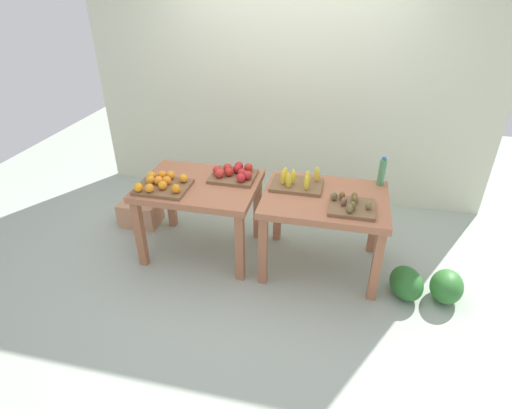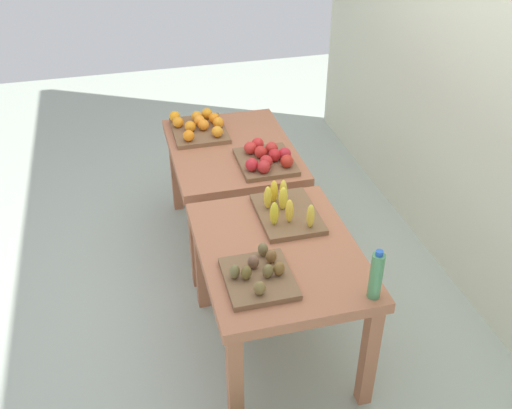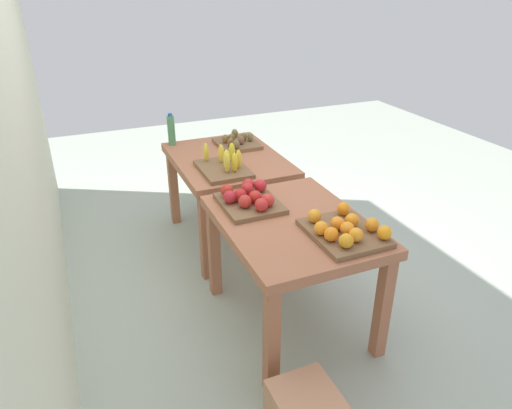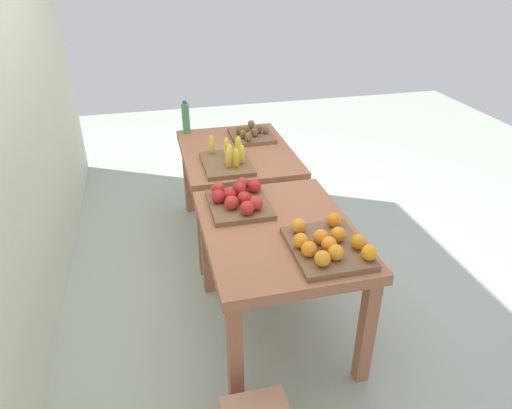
% 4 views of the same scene
% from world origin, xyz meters
% --- Properties ---
extents(ground_plane, '(8.00, 8.00, 0.00)m').
position_xyz_m(ground_plane, '(0.00, 0.00, 0.00)').
color(ground_plane, '#A2AD9E').
extents(back_wall, '(4.40, 0.12, 3.00)m').
position_xyz_m(back_wall, '(0.00, 1.35, 1.50)').
color(back_wall, beige).
rests_on(back_wall, ground_plane).
extents(display_table_left, '(1.04, 0.80, 0.72)m').
position_xyz_m(display_table_left, '(-0.56, 0.00, 0.62)').
color(display_table_left, '#A86646').
rests_on(display_table_left, ground_plane).
extents(display_table_right, '(1.04, 0.80, 0.72)m').
position_xyz_m(display_table_right, '(0.56, 0.00, 0.62)').
color(display_table_right, '#A86646').
rests_on(display_table_right, ground_plane).
extents(orange_bin, '(0.44, 0.39, 0.11)m').
position_xyz_m(orange_bin, '(-0.83, -0.17, 0.77)').
color(orange_bin, brown).
rests_on(orange_bin, display_table_left).
extents(apple_bin, '(0.40, 0.34, 0.11)m').
position_xyz_m(apple_bin, '(-0.28, 0.16, 0.77)').
color(apple_bin, brown).
rests_on(apple_bin, display_table_left).
extents(banana_crate, '(0.44, 0.32, 0.17)m').
position_xyz_m(banana_crate, '(0.30, 0.11, 0.77)').
color(banana_crate, brown).
rests_on(banana_crate, display_table_right).
extents(kiwi_bin, '(0.36, 0.32, 0.10)m').
position_xyz_m(kiwi_bin, '(0.77, -0.16, 0.75)').
color(kiwi_bin, brown).
rests_on(kiwi_bin, display_table_right).
extents(water_bottle, '(0.06, 0.06, 0.26)m').
position_xyz_m(water_bottle, '(1.01, 0.32, 0.85)').
color(water_bottle, '#4C8C59').
rests_on(water_bottle, display_table_right).
extents(watermelon_pile, '(0.65, 0.42, 0.26)m').
position_xyz_m(watermelon_pile, '(1.45, -0.23, 0.13)').
color(watermelon_pile, '#30732E').
rests_on(watermelon_pile, ground_plane).
extents(cardboard_produce_box, '(0.40, 0.30, 0.25)m').
position_xyz_m(cardboard_produce_box, '(-1.37, 0.30, 0.13)').
color(cardboard_produce_box, tan).
rests_on(cardboard_produce_box, ground_plane).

